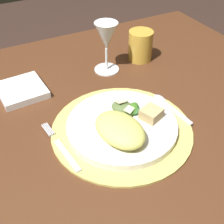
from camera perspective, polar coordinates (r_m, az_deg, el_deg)
dining_table at (r=0.87m, az=-5.42°, el=-6.92°), size 1.30×0.88×0.71m
placemat at (r=0.71m, az=1.87°, el=-3.33°), size 0.33×0.33×0.01m
dinner_plate at (r=0.70m, az=1.89°, el=-2.63°), size 0.26×0.26×0.02m
pasta_serving at (r=0.65m, az=1.53°, el=-3.34°), size 0.11×0.15×0.04m
salad_greens at (r=0.73m, az=2.59°, el=0.80°), size 0.08×0.08×0.03m
bread_piece at (r=0.71m, az=7.51°, el=-0.35°), size 0.06×0.06×0.03m
fork at (r=0.67m, az=-9.54°, el=-6.85°), size 0.03×0.17×0.00m
spoon at (r=0.79m, az=10.31°, el=1.51°), size 0.03×0.14×0.01m
napkin at (r=0.86m, az=-16.89°, el=4.02°), size 0.13×0.13×0.02m
wine_glass at (r=0.88m, az=-1.10°, el=13.94°), size 0.08×0.08×0.15m
amber_tumbler at (r=0.97m, az=5.46°, el=12.53°), size 0.08×0.08×0.10m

